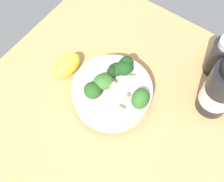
{
  "coord_description": "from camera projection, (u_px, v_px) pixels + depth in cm",
  "views": [
    {
      "loc": [
        13.75,
        -22.62,
        60.63
      ],
      "look_at": [
        -3.83,
        1.95,
        4.0
      ],
      "focal_mm": 47.06,
      "sensor_mm": 36.0,
      "label": 1
    }
  ],
  "objects": [
    {
      "name": "bowl_of_broccoli",
      "position": [
        113.0,
        91.0,
        0.64
      ],
      "size": [
        17.86,
        17.63,
        8.99
      ],
      "color": "silver",
      "rests_on": "ground_plane"
    },
    {
      "name": "lemon_wedge",
      "position": [
        68.0,
        65.0,
        0.69
      ],
      "size": [
        4.77,
        7.85,
        4.54
      ],
      "primitive_type": "ellipsoid",
      "rotation": [
        0.0,
        0.0,
        1.51
      ],
      "color": "yellow",
      "rests_on": "ground_plane"
    },
    {
      "name": "ground_plane",
      "position": [
        121.0,
        117.0,
        0.68
      ],
      "size": [
        66.0,
        66.0,
        3.65
      ],
      "primitive_type": "cube",
      "color": "tan"
    },
    {
      "name": "bottle_short",
      "position": [
        220.0,
        90.0,
        0.61
      ],
      "size": [
        7.12,
        7.12,
        15.95
      ],
      "color": "black",
      "rests_on": "ground_plane"
    },
    {
      "name": "bottle_tall",
      "position": [
        221.0,
        57.0,
        0.67
      ],
      "size": [
        5.88,
        5.88,
        10.93
      ],
      "color": "black",
      "rests_on": "ground_plane"
    }
  ]
}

